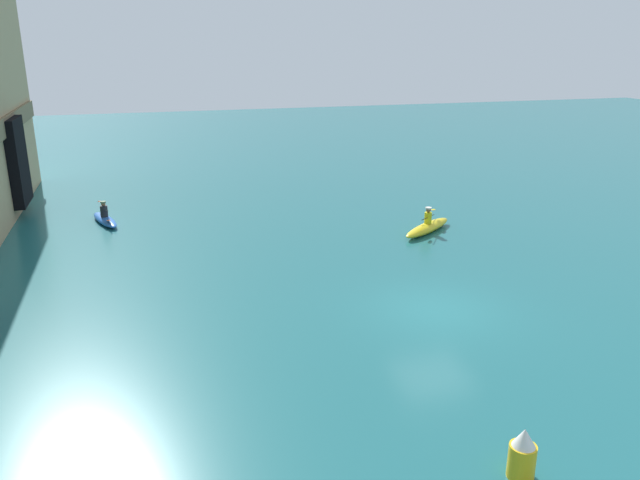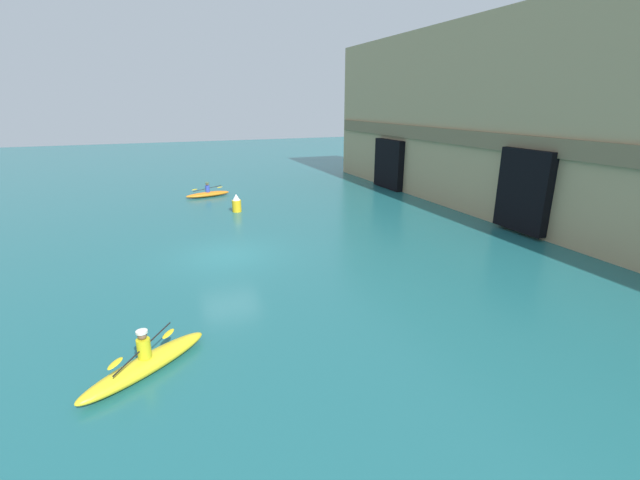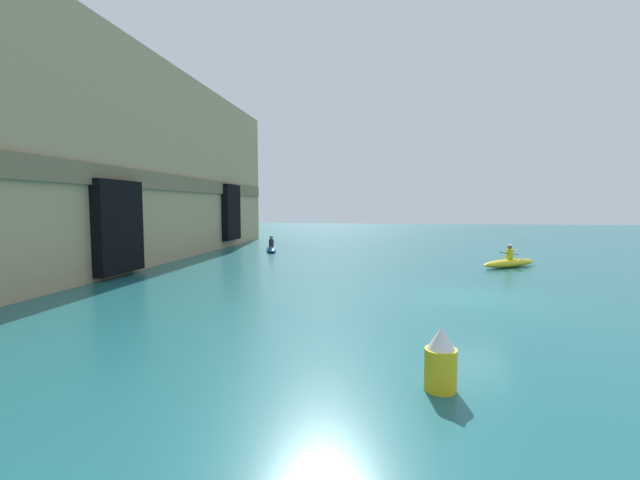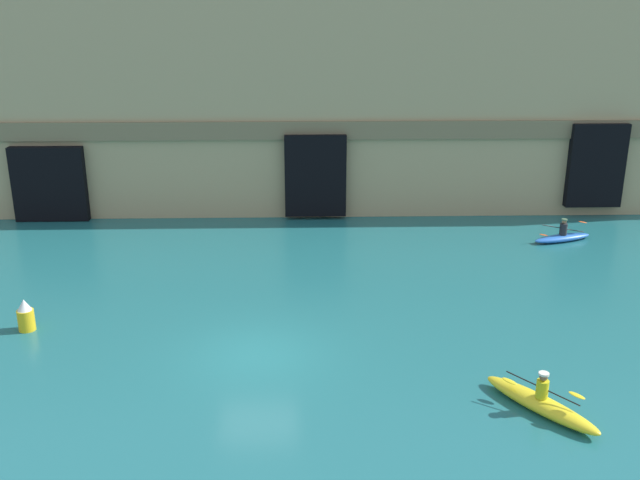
{
  "view_description": "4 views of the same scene",
  "coord_description": "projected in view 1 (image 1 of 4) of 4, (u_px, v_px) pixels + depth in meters",
  "views": [
    {
      "loc": [
        -16.64,
        8.7,
        8.37
      ],
      "look_at": [
        2.54,
        3.15,
        1.86
      ],
      "focal_mm": 35.0,
      "sensor_mm": 36.0,
      "label": 1
    },
    {
      "loc": [
        17.87,
        -2.79,
        6.42
      ],
      "look_at": [
        3.32,
        3.03,
        1.36
      ],
      "focal_mm": 24.0,
      "sensor_mm": 36.0,
      "label": 2
    },
    {
      "loc": [
        -15.08,
        2.94,
        3.15
      ],
      "look_at": [
        1.85,
        5.49,
        1.77
      ],
      "focal_mm": 24.0,
      "sensor_mm": 36.0,
      "label": 3
    },
    {
      "loc": [
        1.43,
        -19.87,
        10.49
      ],
      "look_at": [
        2.06,
        3.91,
        2.43
      ],
      "focal_mm": 40.0,
      "sensor_mm": 36.0,
      "label": 4
    }
  ],
  "objects": [
    {
      "name": "marker_buoy",
      "position": [
        522.0,
        455.0,
        12.31
      ],
      "size": [
        0.55,
        0.55,
        1.11
      ],
      "color": "yellow",
      "rests_on": "ground"
    },
    {
      "name": "ground_plane",
      "position": [
        436.0,
        310.0,
        20.09
      ],
      "size": [
        120.0,
        120.0,
        0.0
      ],
      "primitive_type": "plane",
      "color": "#1E6066"
    },
    {
      "name": "kayak_yellow",
      "position": [
        428.0,
        227.0,
        28.01
      ],
      "size": [
        2.64,
        3.31,
        1.16
      ],
      "rotation": [
        0.0,
        0.0,
        5.33
      ],
      "color": "yellow",
      "rests_on": "ground"
    },
    {
      "name": "kayak_blue",
      "position": [
        105.0,
        219.0,
        29.38
      ],
      "size": [
        2.98,
        1.53,
        1.06
      ],
      "rotation": [
        0.0,
        0.0,
        3.46
      ],
      "color": "blue",
      "rests_on": "ground"
    }
  ]
}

